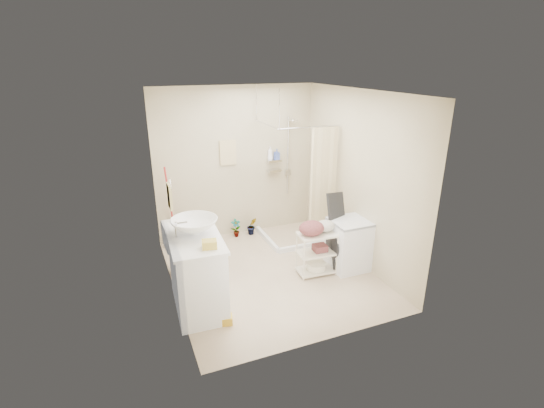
{
  "coord_description": "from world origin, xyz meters",
  "views": [
    {
      "loc": [
        -1.91,
        -4.75,
        2.98
      ],
      "look_at": [
        0.12,
        0.25,
        0.99
      ],
      "focal_mm": 26.0,
      "sensor_mm": 36.0,
      "label": 1
    }
  ],
  "objects_px": {
    "washing_machine": "(348,244)",
    "laundry_rack": "(317,250)",
    "vanity": "(197,272)"
  },
  "relations": [
    {
      "from": "vanity",
      "to": "laundry_rack",
      "type": "bearing_deg",
      "value": 8.33
    },
    {
      "from": "vanity",
      "to": "washing_machine",
      "type": "relative_size",
      "value": 1.44
    },
    {
      "from": "washing_machine",
      "to": "laundry_rack",
      "type": "distance_m",
      "value": 0.52
    },
    {
      "from": "vanity",
      "to": "laundry_rack",
      "type": "xyz_separation_m",
      "value": [
        1.78,
        0.18,
        -0.1
      ]
    },
    {
      "from": "vanity",
      "to": "laundry_rack",
      "type": "relative_size",
      "value": 1.44
    },
    {
      "from": "washing_machine",
      "to": "laundry_rack",
      "type": "height_order",
      "value": "washing_machine"
    },
    {
      "from": "vanity",
      "to": "laundry_rack",
      "type": "distance_m",
      "value": 1.8
    },
    {
      "from": "washing_machine",
      "to": "laundry_rack",
      "type": "relative_size",
      "value": 1.0
    },
    {
      "from": "vanity",
      "to": "laundry_rack",
      "type": "height_order",
      "value": "vanity"
    },
    {
      "from": "vanity",
      "to": "washing_machine",
      "type": "distance_m",
      "value": 2.31
    }
  ]
}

